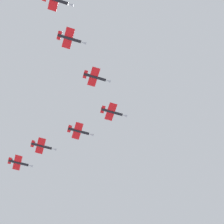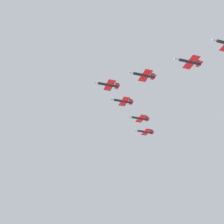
{
  "view_description": "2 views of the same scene",
  "coord_description": "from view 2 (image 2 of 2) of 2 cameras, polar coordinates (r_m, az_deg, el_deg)",
  "views": [
    {
      "loc": [
        -65.43,
        23.2,
        1.82
      ],
      "look_at": [
        7.1,
        17.75,
        145.26
      ],
      "focal_mm": 55.63,
      "sensor_mm": 36.0,
      "label": 1
    },
    {
      "loc": [
        127.35,
        9.6,
        62.41
      ],
      "look_at": [
        -5.25,
        20.43,
        137.73
      ],
      "focal_mm": 49.77,
      "sensor_mm": 36.0,
      "label": 2
    }
  ],
  "objects": [
    {
      "name": "jet_port_outer",
      "position": [
        135.27,
        14.04,
        8.94
      ],
      "size": [
        9.57,
        12.76,
        2.64
      ],
      "rotation": [
        0.0,
        0.0,
        3.37
      ],
      "color": "black"
    },
    {
      "name": "jet_lead",
      "position": [
        146.2,
        -0.76,
        5.01
      ],
      "size": [
        9.57,
        12.76,
        2.64
      ],
      "rotation": [
        0.0,
        0.0,
        3.37
      ],
      "color": "black"
    },
    {
      "name": "jet_starboard_outer",
      "position": [
        176.74,
        5.11,
        -1.17
      ],
      "size": [
        9.57,
        12.76,
        2.64
      ],
      "rotation": [
        0.0,
        0.0,
        3.37
      ],
      "color": "black"
    },
    {
      "name": "jet_starboard_inner",
      "position": [
        161.12,
        1.99,
        2.0
      ],
      "size": [
        9.57,
        12.76,
        2.64
      ],
      "rotation": [
        0.0,
        0.0,
        3.37
      ],
      "color": "black"
    },
    {
      "name": "jet_port_trail",
      "position": [
        190.87,
        6.08,
        -3.64
      ],
      "size": [
        9.57,
        12.76,
        2.64
      ],
      "rotation": [
        0.0,
        0.0,
        3.37
      ],
      "color": "black"
    },
    {
      "name": "jet_port_inner",
      "position": [
        138.47,
        5.82,
        6.75
      ],
      "size": [
        9.57,
        12.76,
        2.64
      ],
      "rotation": [
        0.0,
        0.0,
        3.37
      ],
      "color": "black"
    }
  ]
}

